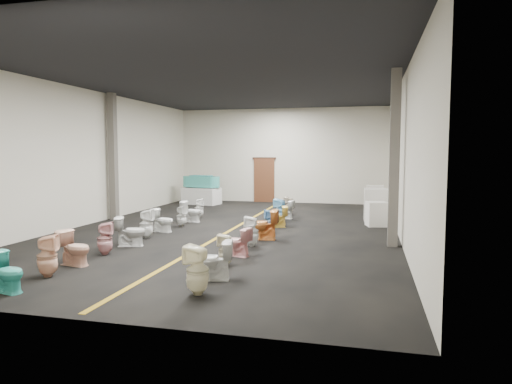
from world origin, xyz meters
TOP-DOWN VIEW (x-y plane):
  - floor at (0.00, 0.00)m, footprint 16.00×16.00m
  - ceiling at (0.00, 0.00)m, footprint 16.00×16.00m
  - wall_back at (0.00, 8.00)m, footprint 10.00×0.00m
  - wall_front at (0.00, -8.00)m, footprint 10.00×0.00m
  - wall_left at (-5.00, 0.00)m, footprint 0.00×16.00m
  - wall_right at (5.00, 0.00)m, footprint 0.00×16.00m
  - aisle_stripe at (0.00, 0.00)m, footprint 0.12×15.60m
  - back_door at (-0.80, 7.94)m, footprint 1.00×0.10m
  - door_frame at (-0.80, 7.95)m, footprint 1.15×0.08m
  - column_left at (-4.75, 1.00)m, footprint 0.25×0.25m
  - column_right at (4.75, -1.50)m, footprint 0.25×0.25m
  - display_table at (-3.43, 6.30)m, footprint 1.86×1.19m
  - bathtub at (-3.43, 6.30)m, footprint 1.84×0.86m
  - appliance_crate_a at (4.40, 1.72)m, footprint 0.75×0.75m
  - appliance_crate_b at (4.40, 2.95)m, footprint 0.84×0.84m
  - appliance_crate_c at (4.40, 4.72)m, footprint 0.72×0.72m
  - appliance_crate_d at (4.40, 6.18)m, footprint 0.73×0.73m
  - toilet_left_0 at (-1.90, -7.14)m, footprint 0.76×0.54m
  - toilet_left_1 at (-1.88, -6.16)m, footprint 0.50×0.49m
  - toilet_left_2 at (-1.94, -5.22)m, footprint 0.80×0.54m
  - toilet_left_3 at (-1.87, -4.19)m, footprint 0.47×0.47m
  - toilet_left_4 at (-1.81, -3.10)m, footprint 0.84×0.63m
  - toilet_left_5 at (-1.90, -2.07)m, footprint 0.43×0.43m
  - toilet_left_6 at (-1.93, -0.97)m, footprint 0.73×0.47m
  - toilet_left_7 at (-1.74, 0.04)m, footprint 0.41×0.40m
  - toilet_left_8 at (-1.82, 1.08)m, footprint 0.72×0.41m
  - toilet_left_9 at (-1.88, 1.98)m, footprint 0.41×0.40m
  - toilet_right_0 at (1.35, -6.50)m, footprint 0.42×0.41m
  - toilet_right_1 at (1.29, -5.57)m, footprint 0.81×0.57m
  - toilet_right_2 at (1.20, -4.47)m, footprint 0.33×0.33m
  - toilet_right_3 at (1.18, -3.56)m, footprint 0.74×0.53m
  - toilet_right_4 at (1.24, -2.40)m, footprint 0.40×0.39m
  - toilet_right_5 at (1.32, -1.43)m, footprint 0.85×0.52m
  - toilet_right_6 at (1.28, -0.36)m, footprint 0.42×0.41m
  - toilet_right_7 at (1.28, 0.66)m, footprint 0.76×0.58m
  - toilet_right_8 at (1.21, 1.62)m, footprint 0.46×0.45m
  - toilet_right_9 at (1.19, 2.61)m, footprint 0.72×0.49m
  - toilet_right_10 at (1.16, 3.72)m, footprint 0.42×0.42m

SIDE VIEW (x-z plane):
  - floor at x=0.00m, z-range 0.00..0.00m
  - aisle_stripe at x=0.00m, z-range 0.00..0.01m
  - toilet_right_9 at x=1.19m, z-range 0.00..0.67m
  - toilet_right_3 at x=1.18m, z-range 0.00..0.68m
  - toilet_right_2 at x=1.20m, z-range 0.00..0.68m
  - toilet_right_7 at x=1.28m, z-range 0.00..0.69m
  - toilet_left_7 at x=-1.74m, z-range 0.00..0.69m
  - toilet_right_10 at x=1.16m, z-range 0.00..0.69m
  - toilet_left_6 at x=-1.93m, z-range 0.00..0.70m
  - toilet_right_6 at x=1.28m, z-range 0.00..0.70m
  - toilet_left_0 at x=-1.90m, z-range 0.00..0.70m
  - toilet_left_8 at x=-1.82m, z-range 0.00..0.73m
  - toilet_left_9 at x=-1.88m, z-range 0.00..0.73m
  - toilet_left_2 at x=-1.94m, z-range 0.00..0.75m
  - toilet_right_1 at x=1.29m, z-range 0.00..0.76m
  - display_table at x=-3.43m, z-range 0.00..0.76m
  - toilet_left_4 at x=-1.81m, z-range 0.00..0.76m
  - toilet_left_3 at x=-1.87m, z-range 0.00..0.78m
  - toilet_right_4 at x=1.24m, z-range 0.00..0.79m
  - appliance_crate_a at x=4.40m, z-range 0.00..0.80m
  - appliance_crate_c at x=4.40m, z-range 0.00..0.81m
  - toilet_left_5 at x=-1.90m, z-range 0.00..0.82m
  - toilet_left_1 at x=-1.88m, z-range 0.00..0.83m
  - toilet_right_8 at x=1.21m, z-range 0.00..0.83m
  - toilet_right_5 at x=1.32m, z-range 0.00..0.84m
  - toilet_right_0 at x=1.35m, z-range 0.00..0.86m
  - appliance_crate_d at x=4.40m, z-range 0.00..1.02m
  - appliance_crate_b at x=4.40m, z-range 0.00..1.13m
  - back_door at x=-0.80m, z-range 0.00..2.10m
  - bathtub at x=-3.43m, z-range 0.79..1.34m
  - door_frame at x=-0.80m, z-range 2.07..2.17m
  - wall_back at x=0.00m, z-range -2.75..7.25m
  - wall_front at x=0.00m, z-range -2.75..7.25m
  - wall_left at x=-5.00m, z-range -5.75..10.25m
  - wall_right at x=5.00m, z-range -5.75..10.25m
  - column_left at x=-4.75m, z-range 0.00..4.50m
  - column_right at x=4.75m, z-range 0.00..4.50m
  - ceiling at x=0.00m, z-range 4.50..4.50m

